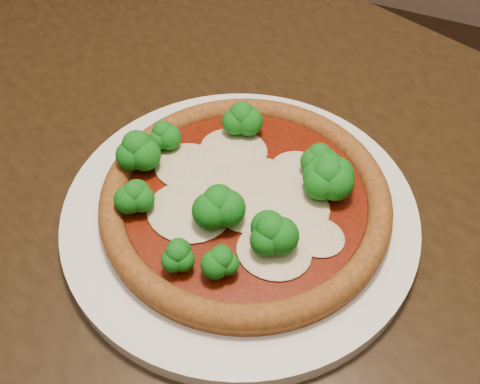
% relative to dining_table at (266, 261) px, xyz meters
% --- Properties ---
extents(dining_table, '(1.37, 1.15, 0.75)m').
position_rel_dining_table_xyz_m(dining_table, '(0.00, 0.00, 0.00)').
color(dining_table, black).
rests_on(dining_table, floor).
extents(plate, '(0.34, 0.34, 0.02)m').
position_rel_dining_table_xyz_m(plate, '(-0.02, -0.03, 0.11)').
color(plate, white).
rests_on(plate, dining_table).
extents(pizza, '(0.28, 0.28, 0.06)m').
position_rel_dining_table_xyz_m(pizza, '(-0.02, -0.02, 0.14)').
color(pizza, brown).
rests_on(pizza, plate).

